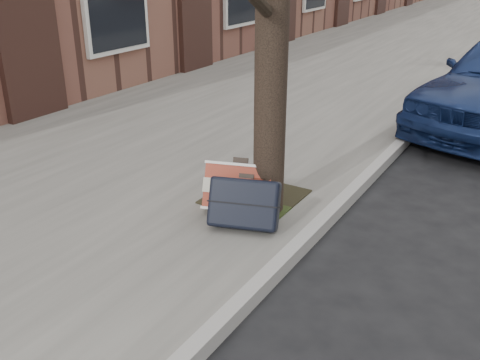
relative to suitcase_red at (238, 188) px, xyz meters
The scene contains 5 objects.
ground 2.18m from the suitcase_red, 23.21° to the right, with size 120.00×120.00×0.00m, color black.
near_sidewalk 14.26m from the suitcase_red, 96.93° to the left, with size 5.00×70.00×0.12m, color gray.
dirt_patch 0.42m from the suitcase_red, 93.13° to the left, with size 0.85×0.85×0.01m, color black.
suitcase_red is the anchor object (origin of this frame).
suitcase_navy 0.32m from the suitcase_red, 49.23° to the right, with size 0.61×0.20×0.44m, color black.
Camera 1 is at (0.37, -2.98, 2.38)m, focal length 40.00 mm.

